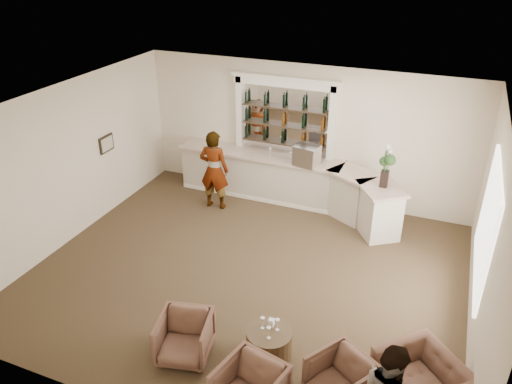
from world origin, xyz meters
TOP-DOWN VIEW (x-y plane):
  - ground at (0.00, 0.00)m, footprint 8.00×8.00m
  - room_shell at (0.16, 0.71)m, footprint 8.04×7.02m
  - bar_counter at (-0.16, 3.00)m, footprint 5.72×1.80m
  - back_bar_alcove at (-0.50, 3.41)m, footprint 2.64×0.25m
  - cocktail_table at (1.15, -1.87)m, footprint 0.71×0.71m
  - sommelier at (-1.77, 2.18)m, footprint 0.73×0.51m
  - armchair_left at (-0.05, -2.34)m, footprint 0.95×0.97m
  - armchair_right at (2.36, -2.25)m, footprint 1.08×1.09m
  - armchair_far at (3.40, -1.88)m, footprint 1.50×1.50m
  - espresso_machine at (0.24, 2.90)m, footprint 0.60×0.53m
  - flower_vase at (2.07, 2.44)m, footprint 0.25×0.25m
  - wine_glass_bar_left at (-0.17, 2.98)m, footprint 0.07×0.07m
  - wine_glass_bar_right at (-0.71, 3.07)m, footprint 0.07×0.07m
  - wine_glass_tbl_a at (1.03, -1.84)m, footprint 0.07×0.07m
  - wine_glass_tbl_b at (1.25, -1.79)m, footprint 0.07×0.07m
  - wine_glass_tbl_c at (1.19, -2.00)m, footprint 0.07×0.07m
  - napkin_holder at (1.13, -1.73)m, footprint 0.08×0.08m

SIDE VIEW (x-z plane):
  - ground at x=0.00m, z-range 0.00..0.00m
  - cocktail_table at x=1.15m, z-range 0.00..0.50m
  - armchair_right at x=2.36m, z-range 0.00..0.73m
  - armchair_far at x=3.40m, z-range 0.00..0.74m
  - armchair_left at x=-0.05m, z-range 0.00..0.74m
  - napkin_holder at x=1.13m, z-range 0.50..0.62m
  - bar_counter at x=-0.16m, z-range 0.00..1.14m
  - wine_glass_tbl_a at x=1.03m, z-range 0.50..0.71m
  - wine_glass_tbl_b at x=1.25m, z-range 0.50..0.71m
  - wine_glass_tbl_c at x=1.19m, z-range 0.50..0.71m
  - sommelier at x=-1.77m, z-range 0.00..1.92m
  - wine_glass_bar_left at x=-0.17m, z-range 1.14..1.35m
  - wine_glass_bar_right at x=-0.71m, z-range 1.14..1.35m
  - espresso_machine at x=0.24m, z-range 1.14..1.60m
  - flower_vase at x=2.07m, z-range 1.20..2.15m
  - back_bar_alcove at x=-0.50m, z-range 0.53..3.53m
  - room_shell at x=0.16m, z-range 0.68..4.00m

